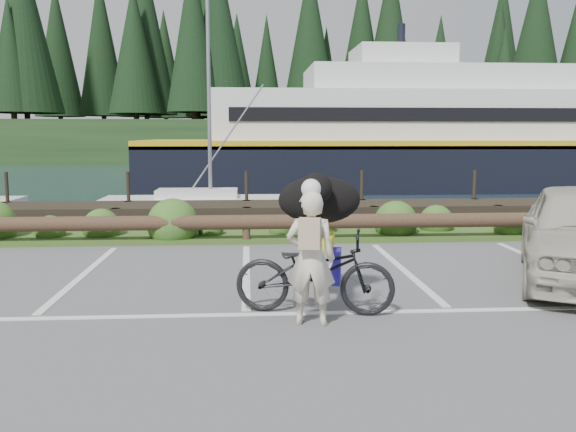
% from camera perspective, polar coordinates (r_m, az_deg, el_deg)
% --- Properties ---
extents(ground, '(72.00, 72.00, 0.00)m').
position_cam_1_polar(ground, '(8.08, -3.93, -8.39)').
color(ground, '#525154').
extents(harbor_backdrop, '(170.00, 160.00, 30.00)m').
position_cam_1_polar(harbor_backdrop, '(86.31, -3.61, 6.10)').
color(harbor_backdrop, '#172937').
rests_on(harbor_backdrop, ground).
extents(vegetation_strip, '(34.00, 1.60, 0.10)m').
position_cam_1_polar(vegetation_strip, '(13.25, -3.91, -1.86)').
color(vegetation_strip, '#3D5B21').
rests_on(vegetation_strip, ground).
extents(log_rail, '(32.00, 0.30, 0.60)m').
position_cam_1_polar(log_rail, '(12.56, -3.91, -2.61)').
color(log_rail, '#443021').
rests_on(log_rail, ground).
extents(bicycle, '(2.09, 1.09, 1.05)m').
position_cam_1_polar(bicycle, '(7.63, 2.49, -5.28)').
color(bicycle, black).
rests_on(bicycle, ground).
extents(cyclist, '(0.65, 0.49, 1.59)m').
position_cam_1_polar(cyclist, '(7.12, 2.14, -3.98)').
color(cyclist, beige).
rests_on(cyclist, ground).
extents(dog, '(0.75, 1.19, 0.63)m').
position_cam_1_polar(dog, '(8.12, 2.96, 1.52)').
color(dog, black).
rests_on(dog, bicycle).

